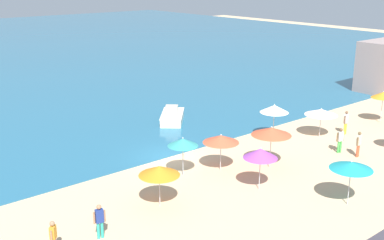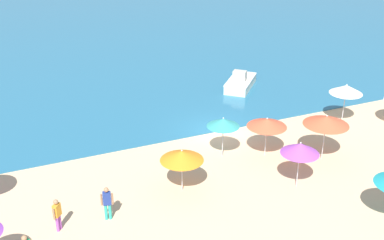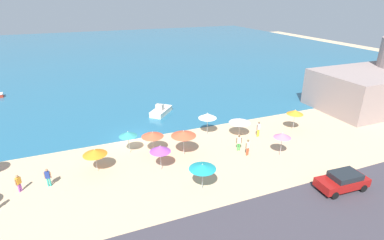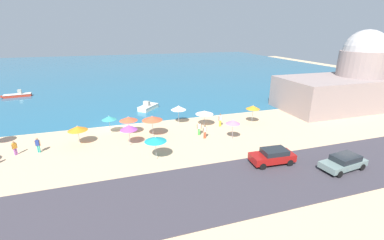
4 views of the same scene
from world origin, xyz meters
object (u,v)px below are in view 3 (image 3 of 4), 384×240
Objects in this scene: parked_car_0 at (343,181)px; beach_umbrella_3 at (295,112)px; bather_2 at (259,128)px; beach_umbrella_10 at (95,152)px; beach_umbrella_2 at (184,133)px; beach_umbrella_7 at (152,134)px; beach_umbrella_4 at (203,167)px; bather_3 at (239,142)px; beach_umbrella_11 at (128,134)px; beach_umbrella_1 at (240,121)px; beach_umbrella_5 at (160,149)px; bather_4 at (18,182)px; bather_1 at (48,177)px; beach_umbrella_0 at (208,116)px; bather_0 at (248,146)px; beach_umbrella_6 at (282,135)px; skiff_nearshore at (161,111)px.

beach_umbrella_3 is at bearing 69.60° from parked_car_0.
beach_umbrella_3 is 1.45× the size of bather_2.
beach_umbrella_2 is at bearing -0.81° from beach_umbrella_10.
beach_umbrella_7 is 17.43m from parked_car_0.
beach_umbrella_4 is 1.06× the size of beach_umbrella_10.
bather_3 is (13.91, -1.39, -1.01)m from beach_umbrella_10.
beach_umbrella_2 is at bearing -26.39° from beach_umbrella_11.
beach_umbrella_1 is 1.04× the size of beach_umbrella_10.
beach_umbrella_2 is 1.07× the size of beach_umbrella_5.
beach_umbrella_2 reaches higher than bather_4.
bather_1 is at bearing 173.48° from beach_umbrella_5.
beach_umbrella_0 is 6.25m from bather_0.
bather_0 is at bearing 28.44° from beach_umbrella_4.
beach_umbrella_0 reaches higher than beach_umbrella_10.
beach_umbrella_3 reaches higher than beach_umbrella_1.
bather_3 is (10.51, -3.73, -1.13)m from beach_umbrella_11.
beach_umbrella_2 reaches higher than parked_car_0.
beach_umbrella_0 is 1.09× the size of beach_umbrella_4.
beach_umbrella_0 is at bearing 14.57° from beach_umbrella_7.
beach_umbrella_6 is at bearing -8.14° from bather_1.
bather_3 is at bearing 103.98° from bather_0.
beach_umbrella_0 is 1.69× the size of bather_4.
beach_umbrella_3 is (9.87, -2.79, -0.01)m from beach_umbrella_0.
beach_umbrella_1 is 1.38× the size of bather_3.
bather_2 is at bearing -4.15° from beach_umbrella_7.
skiff_nearshore is (-4.75, 13.95, -0.50)m from bather_0.
beach_umbrella_6 is 1.50× the size of bather_1.
skiff_nearshore is at bearing 56.10° from beach_umbrella_11.
bather_2 is (3.41, 3.22, 0.05)m from bather_0.
skiff_nearshore is (-4.45, 12.75, -0.51)m from bather_3.
bather_3 is at bearing -19.28° from beach_umbrella_7.
bather_1 is 21.62m from bather_2.
beach_umbrella_7 is 8.80m from bather_3.
beach_umbrella_10 is at bearing -177.96° from bather_2.
bather_2 is (0.39, 4.50, -1.20)m from beach_umbrella_6.
bather_1 is 2.18m from bather_4.
beach_umbrella_2 reaches higher than beach_umbrella_11.
beach_umbrella_0 is 17.04m from bather_1.
parked_car_0 is (12.87, -8.51, -1.32)m from beach_umbrella_5.
beach_umbrella_4 is 1.41× the size of bather_0.
bather_3 is (-8.48, -1.88, -1.34)m from beach_umbrella_3.
beach_umbrella_11 is 1.38× the size of bather_3.
beach_umbrella_10 reaches higher than parked_car_0.
beach_umbrella_7 reaches higher than beach_umbrella_10.
beach_umbrella_4 reaches higher than bather_4.
skiff_nearshore is at bearing 50.22° from beach_umbrella_10.
bather_2 is at bearing 34.24° from beach_umbrella_4.
bather_4 is (-13.86, 5.35, -1.30)m from beach_umbrella_4.
parked_car_0 is (4.12, -7.84, -0.12)m from bather_0.
beach_umbrella_10 is 0.59× the size of skiff_nearshore.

